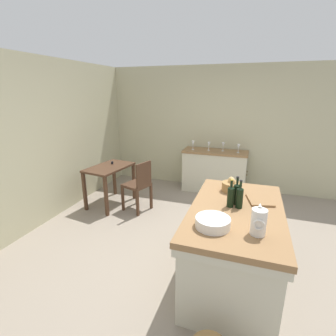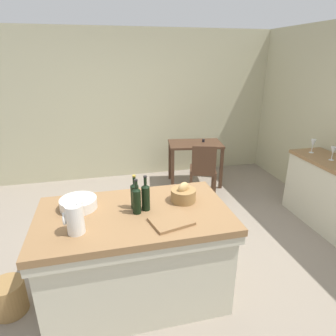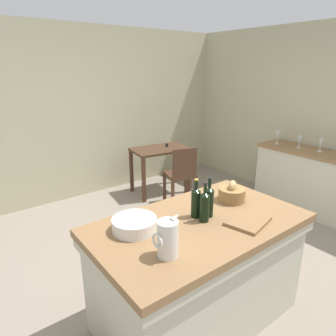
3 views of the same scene
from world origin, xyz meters
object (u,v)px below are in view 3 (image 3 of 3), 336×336
(bread_basket, at_px, (232,193))
(wine_bottle_amber, at_px, (196,202))
(pitcher, at_px, (167,238))
(wash_bowl, at_px, (134,224))
(wine_bottle_dark, at_px, (209,201))
(wine_glass_left, at_px, (321,143))
(wine_glass_middle, at_px, (300,139))
(wine_glass_right, at_px, (278,135))
(wine_bottle_green, at_px, (205,206))
(cutting_board, at_px, (248,221))
(island_table, at_px, (198,268))
(side_cabinet, at_px, (304,179))
(writing_desk, at_px, (160,156))
(wooden_chair, at_px, (181,174))

(bread_basket, bearing_deg, wine_bottle_amber, -176.32)
(pitcher, relative_size, wash_bowl, 0.87)
(pitcher, relative_size, wine_bottle_dark, 0.87)
(wine_glass_left, relative_size, wine_glass_middle, 1.02)
(wine_glass_right, bearing_deg, wine_glass_left, -83.41)
(wine_bottle_dark, xyz_separation_m, wine_bottle_green, (-0.08, -0.04, -0.00))
(bread_basket, relative_size, wine_glass_left, 1.27)
(pitcher, bearing_deg, wash_bowl, 90.09)
(cutting_board, height_order, wine_bottle_dark, wine_bottle_dark)
(wine_bottle_amber, relative_size, wine_glass_middle, 1.75)
(wine_glass_middle, relative_size, wine_glass_right, 0.93)
(wine_bottle_dark, bearing_deg, wine_glass_middle, 16.19)
(wine_bottle_dark, xyz_separation_m, wine_glass_left, (2.57, 0.45, -0.01))
(island_table, relative_size, wine_glass_right, 8.64)
(pitcher, height_order, bread_basket, pitcher)
(wine_glass_right, bearing_deg, wash_bowl, -163.57)
(island_table, xyz_separation_m, side_cabinet, (2.65, 0.61, -0.04))
(side_cabinet, height_order, writing_desk, side_cabinet)
(bread_basket, bearing_deg, pitcher, -161.75)
(island_table, bearing_deg, wine_glass_left, 9.85)
(wine_glass_middle, distance_m, wine_glass_right, 0.33)
(bread_basket, bearing_deg, side_cabinet, 13.19)
(wine_bottle_green, bearing_deg, wash_bowl, 157.56)
(side_cabinet, bearing_deg, wine_glass_left, -79.36)
(island_table, xyz_separation_m, cutting_board, (0.27, -0.23, 0.43))
(writing_desk, xyz_separation_m, bread_basket, (-0.88, -2.26, 0.34))
(bread_basket, bearing_deg, wash_bowl, 175.09)
(wine_bottle_amber, relative_size, wine_glass_right, 1.63)
(wine_glass_left, bearing_deg, wine_bottle_dark, -170.18)
(pitcher, bearing_deg, side_cabinet, 14.72)
(writing_desk, height_order, bread_basket, bread_basket)
(wooden_chair, height_order, wash_bowl, wash_bowl)
(wine_glass_middle, height_order, wine_glass_right, wine_glass_right)
(wine_bottle_amber, bearing_deg, island_table, -107.04)
(wine_bottle_amber, bearing_deg, wine_glass_right, 21.38)
(side_cabinet, xyz_separation_m, wine_bottle_green, (-2.63, -0.63, 0.58))
(island_table, distance_m, cutting_board, 0.56)
(wine_bottle_amber, xyz_separation_m, wine_glass_left, (2.66, 0.39, -0.01))
(writing_desk, relative_size, bread_basket, 4.26)
(cutting_board, bearing_deg, wine_glass_middle, 22.59)
(wine_glass_left, bearing_deg, wine_bottle_green, -169.67)
(side_cabinet, relative_size, bread_basket, 5.90)
(cutting_board, bearing_deg, island_table, 139.38)
(wine_bottle_amber, xyz_separation_m, wine_glass_right, (2.59, 1.01, -0.00))
(wooden_chair, distance_m, wine_glass_right, 1.57)
(bread_basket, height_order, wine_bottle_green, wine_bottle_green)
(wine_glass_middle, bearing_deg, island_table, -164.03)
(pitcher, bearing_deg, wine_bottle_amber, 29.93)
(wine_glass_middle, bearing_deg, pitcher, -162.81)
(wine_bottle_dark, distance_m, wine_glass_left, 2.61)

